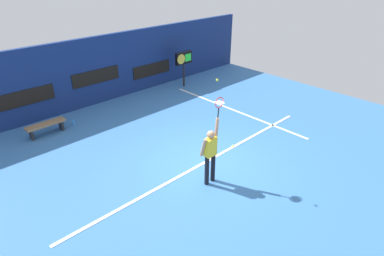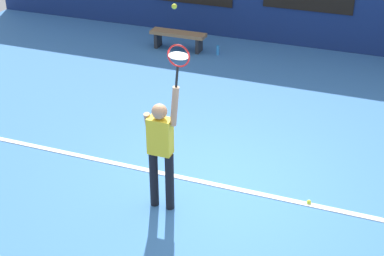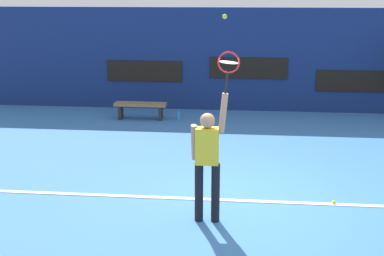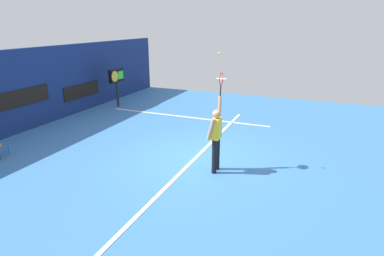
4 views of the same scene
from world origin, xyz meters
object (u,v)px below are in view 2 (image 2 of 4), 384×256
(tennis_racket, at_px, (178,58))
(tennis_ball, at_px, (174,6))
(court_bench, at_px, (178,36))
(water_bottle, at_px, (218,50))
(spare_ball, at_px, (309,202))
(tennis_player, at_px, (161,147))

(tennis_racket, distance_m, tennis_ball, 0.67)
(tennis_racket, relative_size, court_bench, 0.44)
(water_bottle, height_order, spare_ball, water_bottle)
(tennis_racket, bearing_deg, tennis_player, 179.15)
(tennis_ball, xyz_separation_m, court_bench, (-2.47, 6.12, -2.72))
(tennis_racket, xyz_separation_m, court_bench, (-2.54, 6.16, -2.06))
(tennis_racket, xyz_separation_m, tennis_ball, (-0.06, 0.04, 0.66))
(court_bench, distance_m, water_bottle, 1.06)
(water_bottle, xyz_separation_m, spare_ball, (3.25, -5.33, -0.09))
(tennis_player, bearing_deg, water_bottle, 101.16)
(tennis_racket, xyz_separation_m, water_bottle, (-1.50, 6.16, -2.28))
(court_bench, xyz_separation_m, water_bottle, (1.03, 0.00, -0.22))
(tennis_racket, height_order, spare_ball, tennis_racket)
(court_bench, bearing_deg, tennis_ball, -68.01)
(court_bench, bearing_deg, water_bottle, 0.00)
(tennis_ball, distance_m, spare_ball, 3.61)
(tennis_player, distance_m, water_bottle, 6.34)
(tennis_ball, bearing_deg, spare_ball, 23.50)
(tennis_player, xyz_separation_m, tennis_ball, (0.22, 0.04, 2.05))
(court_bench, relative_size, water_bottle, 5.83)
(tennis_ball, relative_size, water_bottle, 0.28)
(tennis_racket, xyz_separation_m, spare_ball, (1.75, 0.83, -2.36))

